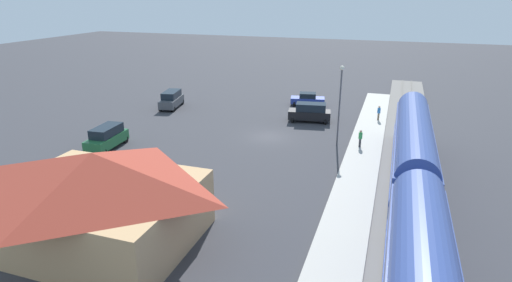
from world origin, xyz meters
TOP-DOWN VIEW (x-y plane):
  - ground_plane at (0.00, 0.00)m, footprint 200.00×200.00m
  - railway_track at (-14.00, 0.00)m, footprint 4.80×70.00m
  - platform at (-10.00, 0.00)m, footprint 3.20×46.00m
  - passenger_train at (-14.00, 16.30)m, footprint 2.93×39.44m
  - station_building at (4.00, 22.00)m, footprint 11.97×9.59m
  - pedestrian_on_platform at (-10.67, -9.04)m, footprint 0.36×0.36m
  - pedestrian_waiting_far at (-9.49, 0.86)m, footprint 0.36×0.36m
  - suv_green at (14.03, 8.37)m, footprint 2.31×5.03m
  - sedan_blue at (-1.14, -14.08)m, footprint 4.77×2.90m
  - suv_black at (-2.95, -6.85)m, footprint 5.15×2.97m
  - suv_charcoal at (15.69, -7.17)m, footprint 2.85×5.18m
  - light_pole_near_platform at (-7.20, 0.15)m, footprint 0.44×0.44m

SIDE VIEW (x-z plane):
  - ground_plane at x=0.00m, z-range 0.00..0.00m
  - railway_track at x=-14.00m, z-range -0.06..0.24m
  - platform at x=-10.00m, z-range 0.00..0.30m
  - sedan_blue at x=-1.14m, z-range 0.01..1.75m
  - suv_green at x=14.03m, z-range 0.04..2.26m
  - suv_black at x=-2.95m, z-range 0.04..2.26m
  - suv_charcoal at x=15.69m, z-range 0.04..2.26m
  - pedestrian_on_platform at x=-10.67m, z-range 0.43..2.14m
  - pedestrian_waiting_far at x=-9.49m, z-range 0.43..2.14m
  - passenger_train at x=-14.00m, z-range 0.37..5.35m
  - station_building at x=4.00m, z-range 0.11..5.92m
  - light_pole_near_platform at x=-7.20m, z-range 1.01..8.96m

